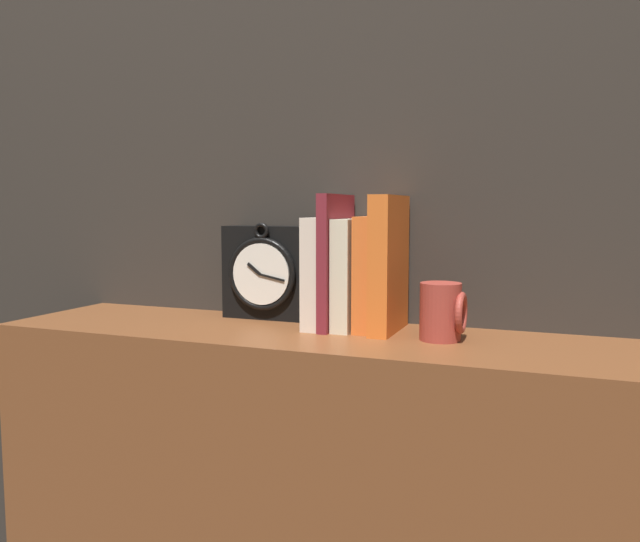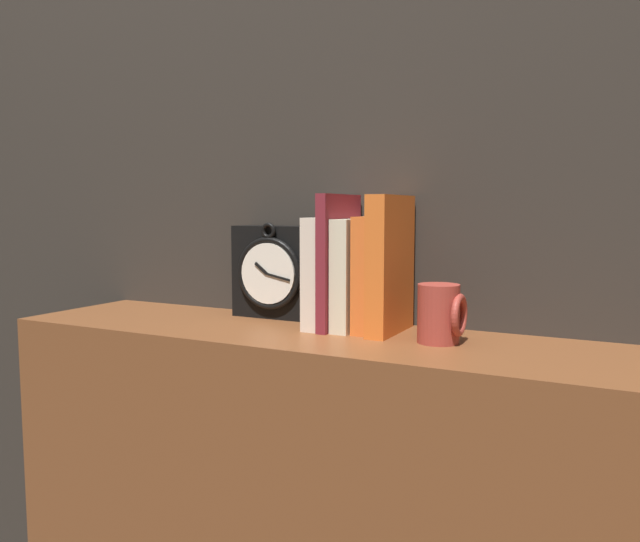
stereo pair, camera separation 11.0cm
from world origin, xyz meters
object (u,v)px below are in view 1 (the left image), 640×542
book_slot0_cream (323,272)px  book_slot3_orange (371,273)px  clock (269,272)px  mug (443,312)px  book_slot1_maroon (336,261)px  book_slot4_orange (389,264)px  book_slot2_cream (351,274)px

book_slot0_cream → book_slot3_orange: 0.09m
clock → mug: bearing=-13.3°
book_slot0_cream → book_slot1_maroon: bearing=-6.3°
book_slot0_cream → mug: size_ratio=2.10×
book_slot4_orange → mug: 0.14m
book_slot1_maroon → book_slot3_orange: size_ratio=1.19×
book_slot2_cream → mug: bearing=-15.7°
book_slot1_maroon → mug: size_ratio=2.54×
book_slot1_maroon → book_slot2_cream: (0.03, 0.01, -0.02)m
book_slot2_cream → book_slot4_orange: (0.07, -0.01, 0.02)m
book_slot2_cream → mug: 0.19m
book_slot0_cream → book_slot1_maroon: size_ratio=0.83×
clock → book_slot2_cream: (0.19, -0.04, 0.01)m
clock → book_slot2_cream: size_ratio=0.96×
clock → book_slot3_orange: bearing=-8.5°
book_slot0_cream → book_slot2_cream: bearing=2.2°
book_slot3_orange → book_slot4_orange: 0.04m
book_slot2_cream → book_slot3_orange: (0.04, 0.00, 0.00)m
book_slot2_cream → book_slot1_maroon: bearing=-169.8°
book_slot1_maroon → mug: (0.21, -0.04, -0.07)m
book_slot3_orange → mug: 0.16m
book_slot1_maroon → book_slot4_orange: (0.10, -0.00, -0.00)m
book_slot4_orange → mug: (0.11, -0.04, -0.07)m
clock → book_slot1_maroon: 0.17m
book_slot2_cream → book_slot4_orange: book_slot4_orange is taller
clock → book_slot4_orange: 0.26m
clock → mug: 0.38m
mug → book_slot3_orange: bearing=159.6°
clock → book_slot0_cream: 0.14m
clock → book_slot4_orange: bearing=-9.2°
book_slot1_maroon → book_slot4_orange: 0.10m
book_slot2_cream → book_slot4_orange: bearing=-4.6°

